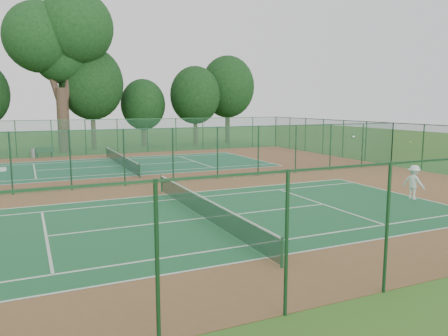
{
  "coord_description": "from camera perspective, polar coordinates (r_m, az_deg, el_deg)",
  "views": [
    {
      "loc": [
        -6.89,
        -26.25,
        4.95
      ],
      "look_at": [
        2.6,
        -5.45,
        1.6
      ],
      "focal_mm": 35.0,
      "sensor_mm": 36.0,
      "label": 1
    }
  ],
  "objects": [
    {
      "name": "tennis_net_far",
      "position": [
        36.18,
        -13.37,
        1.12
      ],
      "size": [
        0.1,
        12.9,
        0.97
      ],
      "color": "#123119",
      "rests_on": "ground"
    },
    {
      "name": "bench",
      "position": [
        43.89,
        -22.35,
        1.91
      ],
      "size": [
        1.65,
        0.76,
        0.98
      ],
      "rotation": [
        0.0,
        0.0,
        0.2
      ],
      "color": "#13381E",
      "rests_on": "red_pad"
    },
    {
      "name": "red_pad",
      "position": [
        27.58,
        -9.67,
        -2.11
      ],
      "size": [
        40.0,
        36.0,
        0.01
      ],
      "primitive_type": "cube",
      "color": "brown",
      "rests_on": "ground"
    },
    {
      "name": "evergreen_row",
      "position": [
        51.27,
        -16.14,
        2.47
      ],
      "size": [
        39.0,
        5.0,
        12.0
      ],
      "primitive_type": null,
      "color": "black",
      "rests_on": "ground"
    },
    {
      "name": "trash_bin",
      "position": [
        44.08,
        -23.64,
        1.76
      ],
      "size": [
        0.51,
        0.51,
        0.86
      ],
      "primitive_type": "cylinder",
      "rotation": [
        0.0,
        0.0,
        -0.07
      ],
      "color": "slate",
      "rests_on": "red_pad"
    },
    {
      "name": "kit_bag",
      "position": [
        36.29,
        -27.18,
        -0.18
      ],
      "size": [
        0.82,
        0.45,
        0.29
      ],
      "primitive_type": "cube",
      "rotation": [
        0.0,
        0.0,
        0.21
      ],
      "color": "white",
      "rests_on": "red_pad"
    },
    {
      "name": "court_far",
      "position": [
        36.25,
        -13.34,
        0.29
      ],
      "size": [
        23.77,
        10.97,
        0.01
      ],
      "primitive_type": "cube",
      "color": "#1C5A3C",
      "rests_on": "red_pad"
    },
    {
      "name": "stray_ball_a",
      "position": [
        29.24,
        1.4,
        -1.32
      ],
      "size": [
        0.07,
        0.07,
        0.07
      ],
      "primitive_type": "sphere",
      "color": "#BEDB33",
      "rests_on": "red_pad"
    },
    {
      "name": "stray_ball_c",
      "position": [
        27.13,
        -8.98,
        -2.18
      ],
      "size": [
        0.07,
        0.07,
        0.07
      ],
      "primitive_type": "sphere",
      "color": "#E9F138",
      "rests_on": "red_pad"
    },
    {
      "name": "fence_east",
      "position": [
        37.71,
        21.11,
        2.93
      ],
      "size": [
        0.09,
        36.0,
        3.5
      ],
      "rotation": [
        0.0,
        0.0,
        1.57
      ],
      "color": "#194D2F",
      "rests_on": "ground"
    },
    {
      "name": "court_near",
      "position": [
        19.22,
        -2.68,
        -6.55
      ],
      "size": [
        23.77,
        10.97,
        0.01
      ],
      "primitive_type": "cube",
      "color": "#1A5530",
      "rests_on": "red_pad"
    },
    {
      "name": "tennis_net_near",
      "position": [
        19.09,
        -2.69,
        -5.02
      ],
      "size": [
        0.1,
        12.9,
        0.97
      ],
      "color": "#163C21",
      "rests_on": "ground"
    },
    {
      "name": "fence_north",
      "position": [
        44.89,
        -15.68,
        3.96
      ],
      "size": [
        40.0,
        0.09,
        3.5
      ],
      "color": "#1A4E2F",
      "rests_on": "ground"
    },
    {
      "name": "player_near",
      "position": [
        24.77,
        23.54,
        -1.73
      ],
      "size": [
        0.92,
        1.29,
        1.8
      ],
      "primitive_type": "imported",
      "rotation": [
        0.0,
        0.0,
        1.81
      ],
      "color": "white",
      "rests_on": "court_near"
    },
    {
      "name": "ground",
      "position": [
        27.58,
        -9.67,
        -2.12
      ],
      "size": [
        120.0,
        120.0,
        0.0
      ],
      "primitive_type": "plane",
      "color": "#305B1C",
      "rests_on": "ground"
    },
    {
      "name": "fence_divider",
      "position": [
        27.32,
        -9.76,
        1.51
      ],
      "size": [
        40.0,
        0.09,
        3.5
      ],
      "color": "#16442A",
      "rests_on": "ground"
    },
    {
      "name": "fence_south",
      "position": [
        11.21,
        14.87,
        -8.49
      ],
      "size": [
        40.0,
        0.09,
        3.5
      ],
      "color": "#184A2A",
      "rests_on": "ground"
    },
    {
      "name": "stray_ball_b",
      "position": [
        28.87,
        1.99,
        -1.44
      ],
      "size": [
        0.08,
        0.08,
        0.08
      ],
      "primitive_type": "sphere",
      "color": "#C9EA36",
      "rests_on": "red_pad"
    },
    {
      "name": "big_tree",
      "position": [
        48.88,
        -20.63,
        15.66
      ],
      "size": [
        10.67,
        7.81,
        16.4
      ],
      "color": "#3A2A1F",
      "rests_on": "ground"
    }
  ]
}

